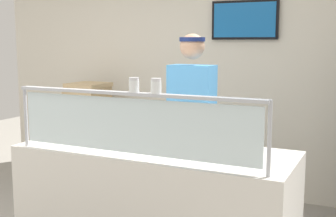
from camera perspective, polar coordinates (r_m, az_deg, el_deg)
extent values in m
cube|color=silver|center=(4.96, 9.10, 4.46)|extent=(6.35, 0.08, 2.70)
cube|color=black|center=(4.88, 9.75, 11.06)|extent=(0.72, 0.04, 0.41)
cube|color=#1966B2|center=(4.86, 9.68, 11.07)|extent=(0.67, 0.01, 0.36)
cube|color=silver|center=(3.30, -1.68, -13.17)|extent=(1.95, 0.76, 0.95)
cylinder|color=#B2B5BC|center=(3.36, -17.69, -0.93)|extent=(0.02, 0.02, 0.43)
cylinder|color=#B2B5BC|center=(2.52, 12.81, -3.81)|extent=(0.02, 0.02, 0.43)
cube|color=silver|center=(2.84, -4.69, -2.24)|extent=(1.69, 0.01, 0.35)
cube|color=#B2B5BC|center=(2.80, -4.74, 1.89)|extent=(1.75, 0.06, 0.02)
cylinder|color=#9EA0A8|center=(3.22, -2.06, -4.74)|extent=(0.43, 0.43, 0.01)
cylinder|color=tan|center=(3.21, -2.06, -4.48)|extent=(0.41, 0.41, 0.02)
cylinder|color=#D65B2D|center=(3.21, -2.06, -4.27)|extent=(0.35, 0.35, 0.01)
cube|color=#ADAFB7|center=(3.20, -2.36, -4.22)|extent=(0.08, 0.28, 0.01)
cylinder|color=white|center=(2.79, -4.35, 2.84)|extent=(0.06, 0.06, 0.08)
cylinder|color=white|center=(2.79, -4.35, 2.61)|extent=(0.05, 0.05, 0.05)
cylinder|color=silver|center=(2.78, -4.36, 3.80)|extent=(0.06, 0.06, 0.02)
cylinder|color=white|center=(2.71, -1.54, 2.72)|extent=(0.07, 0.07, 0.08)
cylinder|color=red|center=(2.72, -1.54, 2.48)|extent=(0.06, 0.06, 0.05)
cylinder|color=silver|center=(2.71, -1.54, 3.70)|extent=(0.06, 0.06, 0.02)
cylinder|color=#23232D|center=(4.00, 1.50, -9.23)|extent=(0.13, 0.13, 0.95)
cylinder|color=#23232D|center=(3.92, 4.48, -9.64)|extent=(0.13, 0.13, 0.95)
cube|color=#4C9EE5|center=(3.79, 3.06, 1.41)|extent=(0.38, 0.21, 0.55)
sphere|color=tan|center=(3.76, 3.11, 7.92)|extent=(0.21, 0.21, 0.21)
cylinder|color=navy|center=(3.76, 3.12, 8.80)|extent=(0.21, 0.21, 0.04)
cylinder|color=tan|center=(3.54, 4.37, -0.68)|extent=(0.08, 0.34, 0.08)
cube|color=#B7BABF|center=(5.39, -9.97, -4.67)|extent=(0.70, 0.55, 0.95)
cube|color=tan|center=(5.30, -10.07, 0.57)|extent=(0.42, 0.42, 0.04)
cube|color=tan|center=(5.29, -10.01, 1.05)|extent=(0.42, 0.42, 0.04)
cube|color=tan|center=(5.29, -10.16, 1.54)|extent=(0.43, 0.43, 0.04)
cube|color=tan|center=(5.29, -10.26, 2.03)|extent=(0.42, 0.42, 0.04)
cube|color=tan|center=(5.28, -10.20, 2.51)|extent=(0.43, 0.43, 0.04)
cube|color=tan|center=(5.27, -10.12, 2.99)|extent=(0.43, 0.43, 0.04)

